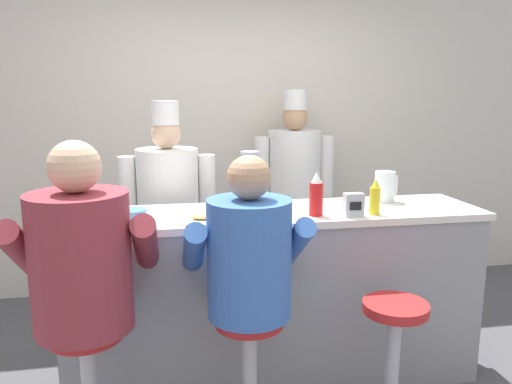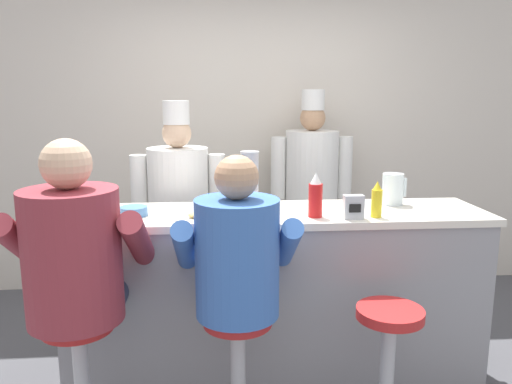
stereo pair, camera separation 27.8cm
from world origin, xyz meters
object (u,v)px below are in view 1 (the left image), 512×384
(coffee_mug_tan, at_px, (83,207))
(hot_sauce_bottle_orange, at_px, (314,201))
(diner_seated_blue, at_px, (248,266))
(empty_stool_round, at_px, (393,345))
(ketchup_bottle_red, at_px, (316,195))
(water_pitcher_clear, at_px, (385,187))
(breakfast_plate, at_px, (202,220))
(cook_in_whites_near, at_px, (169,211))
(mustard_bottle_yellow, at_px, (375,198))
(cook_in_whites_far, at_px, (294,184))
(cup_stack_steel, at_px, (250,183))
(napkin_dispenser_chrome, at_px, (354,205))
(cereal_bowl, at_px, (132,214))
(diner_seated_maroon, at_px, (83,268))

(coffee_mug_tan, bearing_deg, hot_sauce_bottle_orange, -7.01)
(diner_seated_blue, xyz_separation_m, empty_stool_round, (0.74, -0.03, -0.45))
(ketchup_bottle_red, xyz_separation_m, water_pitcher_clear, (0.53, 0.28, -0.02))
(ketchup_bottle_red, xyz_separation_m, breakfast_plate, (-0.63, -0.04, -0.10))
(cook_in_whites_near, bearing_deg, water_pitcher_clear, -21.57)
(diner_seated_blue, bearing_deg, mustard_bottle_yellow, 24.37)
(diner_seated_blue, bearing_deg, hot_sauce_bottle_orange, 44.79)
(empty_stool_round, bearing_deg, cook_in_whites_far, 91.29)
(coffee_mug_tan, distance_m, cup_stack_steel, 0.93)
(mustard_bottle_yellow, bearing_deg, napkin_dispenser_chrome, -168.90)
(cook_in_whites_near, xyz_separation_m, cook_in_whites_far, (1.05, 0.63, 0.04))
(breakfast_plate, xyz_separation_m, diner_seated_blue, (0.18, -0.34, -0.15))
(empty_stool_round, relative_size, cook_in_whites_near, 0.41)
(ketchup_bottle_red, height_order, empty_stool_round, ketchup_bottle_red)
(hot_sauce_bottle_orange, xyz_separation_m, cook_in_whites_near, (-0.81, 0.73, -0.19))
(mustard_bottle_yellow, height_order, breakfast_plate, mustard_bottle_yellow)
(cereal_bowl, xyz_separation_m, empty_stool_round, (1.28, -0.52, -0.61))
(water_pitcher_clear, relative_size, empty_stool_round, 0.28)
(breakfast_plate, bearing_deg, cup_stack_steel, 28.06)
(cereal_bowl, bearing_deg, diner_seated_maroon, -111.37)
(cup_stack_steel, bearing_deg, breakfast_plate, -151.94)
(ketchup_bottle_red, relative_size, cereal_bowl, 1.60)
(coffee_mug_tan, height_order, diner_seated_blue, diner_seated_blue)
(cup_stack_steel, xyz_separation_m, diner_seated_maroon, (-0.83, -0.49, -0.27))
(water_pitcher_clear, bearing_deg, diner_seated_blue, -145.96)
(mustard_bottle_yellow, xyz_separation_m, cup_stack_steel, (-0.68, 0.14, 0.08))
(breakfast_plate, xyz_separation_m, napkin_dispenser_chrome, (0.82, -0.02, 0.05))
(breakfast_plate, height_order, cereal_bowl, cereal_bowl)
(napkin_dispenser_chrome, distance_m, diner_seated_blue, 0.74)
(breakfast_plate, height_order, coffee_mug_tan, coffee_mug_tan)
(water_pitcher_clear, bearing_deg, cook_in_whites_far, 103.42)
(diner_seated_blue, bearing_deg, cook_in_whites_near, 106.70)
(water_pitcher_clear, distance_m, empty_stool_round, 1.00)
(diner_seated_maroon, bearing_deg, napkin_dispenser_chrome, 13.08)
(diner_seated_maroon, height_order, cook_in_whites_far, cook_in_whites_far)
(breakfast_plate, height_order, cook_in_whites_far, cook_in_whites_far)
(hot_sauce_bottle_orange, relative_size, empty_stool_round, 0.20)
(hot_sauce_bottle_orange, relative_size, diner_seated_maroon, 0.09)
(napkin_dispenser_chrome, distance_m, empty_stool_round, 0.75)
(cup_stack_steel, height_order, cook_in_whites_far, cook_in_whites_far)
(diner_seated_blue, xyz_separation_m, cook_in_whites_far, (0.70, 1.81, 0.05))
(water_pitcher_clear, distance_m, coffee_mug_tan, 1.79)
(breakfast_plate, relative_size, napkin_dispenser_chrome, 1.98)
(hot_sauce_bottle_orange, xyz_separation_m, cup_stack_steel, (-0.36, 0.04, 0.11))
(hot_sauce_bottle_orange, height_order, breakfast_plate, hot_sauce_bottle_orange)
(napkin_dispenser_chrome, relative_size, diner_seated_blue, 0.09)
(mustard_bottle_yellow, bearing_deg, cook_in_whites_far, 93.03)
(cook_in_whites_far, bearing_deg, ketchup_bottle_red, -100.03)
(hot_sauce_bottle_orange, bearing_deg, diner_seated_maroon, -159.49)
(breakfast_plate, bearing_deg, diner_seated_maroon, -148.62)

